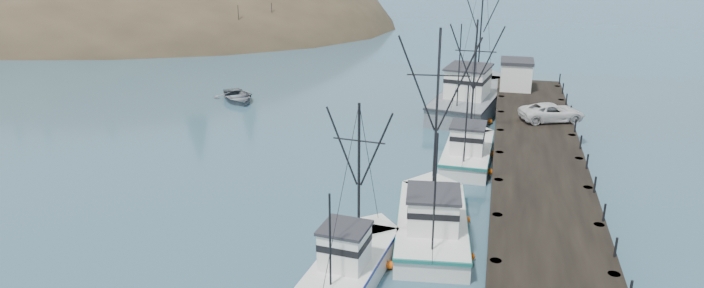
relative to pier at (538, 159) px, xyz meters
name	(u,v)px	position (x,y,z in m)	size (l,w,h in m)	color
ground	(260,279)	(-14.00, -16.00, -1.69)	(400.00, 400.00, 0.00)	#2B4C60
pier	(538,159)	(0.00, 0.00, 0.00)	(6.00, 44.00, 2.00)	black
headland	(44,39)	(-88.95, 62.61, -6.24)	(134.80, 78.00, 51.00)	#382D1E
moored_sailboats	(188,41)	(-47.82, 42.67, -1.36)	(21.80, 18.50, 6.35)	silver
trawler_near	(432,220)	(-6.18, -9.12, -0.87)	(4.96, 11.97, 11.97)	silver
trawler_mid	(353,260)	(-9.55, -14.50, -0.87)	(3.82, 8.98, 9.18)	silver
trawler_far	(468,150)	(-4.83, 3.20, -0.87)	(3.66, 10.35, 10.72)	silver
work_vessel	(472,96)	(-5.25, 17.29, -0.46)	(7.58, 17.05, 13.99)	slate
pier_shed	(516,74)	(-1.39, 18.00, 1.73)	(3.00, 3.20, 2.80)	silver
pickup_truck	(552,112)	(1.31, 8.28, 1.01)	(2.33, 5.06, 1.40)	silver
motorboat	(237,101)	(-28.30, 14.81, -1.69)	(4.05, 5.67, 1.17)	slate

